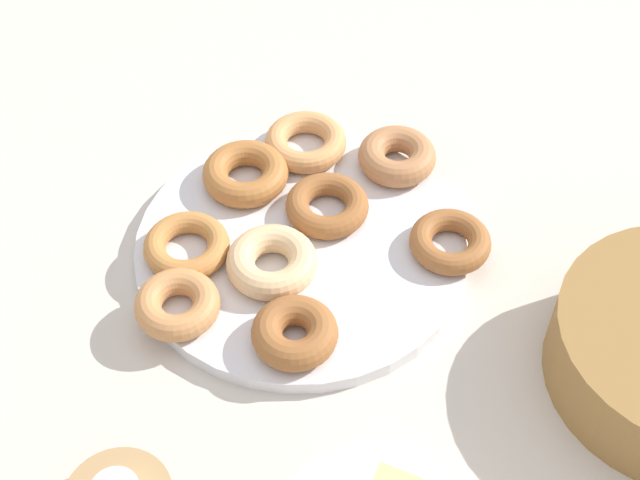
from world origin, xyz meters
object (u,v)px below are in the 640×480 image
(donut_8, at_px, (306,142))
(donut_1, at_px, (397,156))
(donut_0, at_px, (272,262))
(donut_plate, at_px, (301,248))
(donut_6, at_px, (177,305))
(donut_4, at_px, (450,242))
(donut_5, at_px, (245,174))
(donut_7, at_px, (187,246))
(donut_3, at_px, (327,206))
(donut_2, at_px, (295,333))

(donut_8, bearing_deg, donut_1, 125.02)
(donut_0, relative_size, donut_1, 1.06)
(donut_plate, height_order, donut_6, donut_6)
(donut_4, height_order, donut_5, donut_5)
(donut_7, bearing_deg, donut_plate, 146.49)
(donut_plate, bearing_deg, donut_6, -3.33)
(donut_3, relative_size, donut_7, 1.00)
(donut_4, height_order, donut_7, same)
(donut_2, distance_m, donut_4, 0.19)
(donut_0, xyz_separation_m, donut_4, (-0.16, 0.10, -0.00))
(donut_plate, bearing_deg, donut_0, 12.61)
(donut_0, relative_size, donut_3, 1.04)
(donut_2, xyz_separation_m, donut_6, (0.06, -0.10, -0.00))
(donut_7, relative_size, donut_8, 0.96)
(donut_plate, height_order, donut_4, donut_4)
(donut_0, distance_m, donut_7, 0.09)
(donut_0, distance_m, donut_8, 0.18)
(donut_3, bearing_deg, donut_6, 1.21)
(donut_1, xyz_separation_m, donut_4, (0.04, 0.12, -0.00))
(donut_1, xyz_separation_m, donut_5, (0.14, -0.09, -0.00))
(donut_2, height_order, donut_8, donut_2)
(donut_3, distance_m, donut_8, 0.10)
(donut_0, bearing_deg, donut_5, -116.01)
(donut_4, xyz_separation_m, donut_7, (0.21, -0.17, -0.00))
(donut_3, distance_m, donut_4, 0.13)
(donut_0, xyz_separation_m, donut_7, (0.05, -0.07, -0.00))
(donut_1, relative_size, donut_7, 0.98)
(donut_2, height_order, donut_7, donut_2)
(donut_plate, xyz_separation_m, donut_1, (-0.15, -0.02, 0.02))
(donut_plate, relative_size, donut_3, 3.90)
(donut_4, bearing_deg, donut_6, -24.15)
(donut_plate, bearing_deg, donut_8, -132.34)
(donut_2, xyz_separation_m, donut_4, (-0.19, 0.02, -0.00))
(donut_2, height_order, donut_5, donut_2)
(donut_5, bearing_deg, donut_4, 115.15)
(donut_plate, relative_size, donut_4, 4.11)
(donut_4, distance_m, donut_6, 0.28)
(donut_1, distance_m, donut_7, 0.25)
(donut_1, distance_m, donut_6, 0.30)
(donut_1, bearing_deg, donut_5, -31.89)
(donut_0, bearing_deg, donut_2, 65.03)
(donut_1, height_order, donut_5, donut_1)
(donut_4, relative_size, donut_6, 1.01)
(donut_0, bearing_deg, donut_7, -55.84)
(donut_3, relative_size, donut_4, 1.05)
(donut_6, bearing_deg, donut_5, -148.57)
(donut_6, bearing_deg, donut_plate, 176.67)
(donut_plate, height_order, donut_0, donut_0)
(donut_0, height_order, donut_6, donut_0)
(donut_plate, height_order, donut_3, donut_3)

